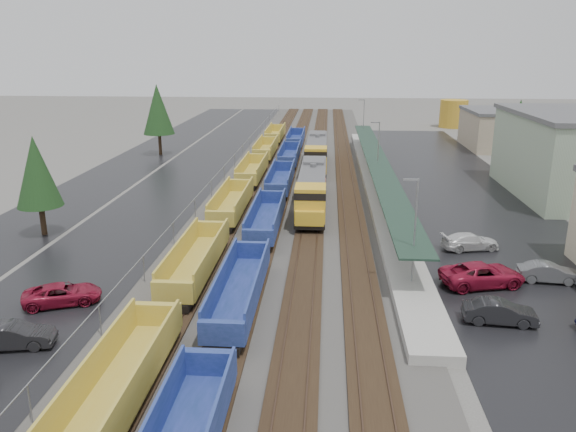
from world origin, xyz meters
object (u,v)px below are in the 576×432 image
locomotive_trail (317,153)px  parked_car_west_c (62,294)px  parked_car_west_b (13,336)px  storage_tank (453,114)px  parked_car_east_b (482,275)px  parked_car_east_c (470,242)px  well_string_blue (266,219)px  parked_car_east_e (549,273)px  locomotive_lead (312,189)px  well_string_yellow (232,204)px  parked_car_east_a (500,312)px

locomotive_trail → parked_car_west_c: bearing=-109.4°
locomotive_trail → parked_car_west_b: 52.83m
locomotive_trail → storage_tank: storage_tank is taller
storage_tank → parked_car_west_c: bearing=-116.0°
parked_car_east_b → parked_car_west_b: bearing=96.4°
parked_car_west_b → parked_car_east_c: size_ratio=0.92×
well_string_blue → parked_car_west_b: (-11.91, -22.04, -0.42)m
parked_car_west_c → parked_car_east_c: size_ratio=1.03×
parked_car_west_b → parked_car_east_e: parked_car_west_b is taller
locomotive_lead → parked_car_west_b: (-15.91, -29.35, -1.56)m
well_string_yellow → well_string_blue: (4.00, -4.73, -0.03)m
well_string_yellow → storage_tank: (36.08, 68.93, 1.71)m
parked_car_east_a → parked_car_east_b: bearing=1.0°
parked_car_east_b → locomotive_lead: bearing=19.9°
parked_car_east_b → parked_car_west_c: bearing=85.8°
locomotive_trail → parked_car_east_c: bearing=-67.1°
storage_tank → parked_car_east_c: 78.81m
parked_car_west_b → parked_car_east_a: size_ratio=1.00×
locomotive_lead → well_string_blue: size_ratio=0.17×
locomotive_trail → parked_car_east_e: size_ratio=4.40×
storage_tank → parked_car_west_b: (-43.99, -95.70, -2.16)m
locomotive_trail → parked_car_east_a: (12.22, -45.38, -1.56)m
parked_car_east_a → parked_car_west_c: bearing=93.6°
parked_car_east_b → locomotive_trail: bearing=3.5°
locomotive_trail → well_string_yellow: 24.92m
well_string_blue → parked_car_west_b: size_ratio=24.59×
well_string_yellow → parked_car_west_b: well_string_yellow is taller
parked_car_west_c → parked_car_west_b: bearing=156.7°
well_string_blue → storage_tank: bearing=66.5°
parked_car_east_b → parked_car_east_c: 7.60m
parked_car_east_c → parked_car_east_b: bearing=160.3°
parked_car_west_c → locomotive_trail: bearing=-41.2°
storage_tank → parked_car_west_b: 105.35m
storage_tank → parked_car_east_e: storage_tank is taller
storage_tank → parked_car_east_c: size_ratio=1.21×
parked_car_east_e → storage_tank: bearing=-2.2°
locomotive_lead → storage_tank: (28.08, 66.36, 0.61)m
well_string_blue → storage_tank: size_ratio=18.82×
parked_car_west_b → parked_car_east_e: bearing=-82.2°
locomotive_trail → parked_car_west_c: locomotive_trail is taller
locomotive_lead → storage_tank: size_ratio=3.25×
well_string_yellow → parked_car_east_c: (21.56, -8.50, -0.49)m
parked_car_west_b → locomotive_lead: bearing=-40.0°
parked_car_west_c → parked_car_east_c: bearing=-88.6°
locomotive_lead → locomotive_trail: size_ratio=1.00×
storage_tank → parked_car_east_e: 84.66m
locomotive_trail → storage_tank: (28.08, 45.36, 0.61)m
locomotive_lead → parked_car_east_a: size_ratio=4.26×
well_string_yellow → locomotive_lead: bearing=17.8°
locomotive_lead → parked_car_east_e: locomotive_lead is taller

